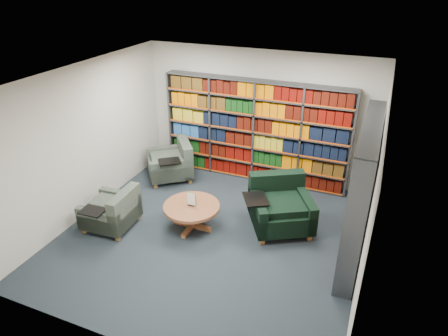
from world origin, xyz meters
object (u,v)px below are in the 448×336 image
at_px(chair_green_right, 279,207).
at_px(chair_teal_left, 174,163).
at_px(coffee_table, 192,210).
at_px(chair_teal_front, 114,212).

bearing_deg(chair_green_right, chair_teal_left, 161.19).
height_order(chair_teal_left, chair_green_right, chair_green_right).
relative_size(chair_teal_left, coffee_table, 1.29).
distance_m(chair_teal_left, coffee_table, 2.03).
bearing_deg(chair_green_right, chair_teal_front, -156.34).
bearing_deg(coffee_table, chair_teal_front, -159.01).
relative_size(chair_teal_front, coffee_table, 1.00).
bearing_deg(chair_teal_left, chair_green_right, -18.81).
bearing_deg(chair_green_right, coffee_table, -153.97).
xyz_separation_m(chair_green_right, coffee_table, (-1.42, -0.69, 0.01)).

